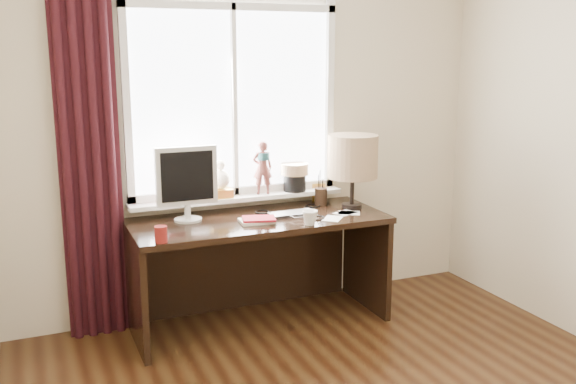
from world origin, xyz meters
name	(u,v)px	position (x,y,z in m)	size (l,w,h in m)	color
wall_back	(253,129)	(0.00, 2.00, 1.30)	(3.50, 2.60, 0.00)	beige
laptop	(292,214)	(0.13, 1.61, 0.76)	(0.32, 0.20, 0.03)	silver
mug	(310,217)	(0.14, 1.34, 0.80)	(0.10, 0.09, 0.10)	white
red_cup	(161,234)	(-0.82, 1.33, 0.80)	(0.07, 0.07, 0.10)	maroon
window	(236,130)	(-0.15, 1.95, 1.30)	(1.52, 0.21, 1.40)	white
curtain	(90,168)	(-1.13, 1.91, 1.12)	(0.38, 0.09, 2.25)	black
desk	(254,249)	(-0.10, 1.73, 0.51)	(1.70, 0.70, 0.75)	black
monitor	(187,179)	(-0.55, 1.74, 1.03)	(0.40, 0.18, 0.49)	beige
notebook_stack	(258,220)	(-0.15, 1.53, 0.77)	(0.25, 0.20, 0.03)	beige
brush_holder	(321,196)	(0.45, 1.82, 0.81)	(0.09, 0.09, 0.25)	black
icon_frame	(319,192)	(0.48, 1.92, 0.81)	(0.10, 0.04, 0.13)	gold
table_lamp	(353,157)	(0.60, 1.64, 1.11)	(0.35, 0.35, 0.52)	black
loose_papers	(342,215)	(0.45, 1.49, 0.75)	(0.35, 0.27, 0.00)	white
desk_cables	(301,212)	(0.21, 1.65, 0.75)	(0.54, 0.46, 0.01)	black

